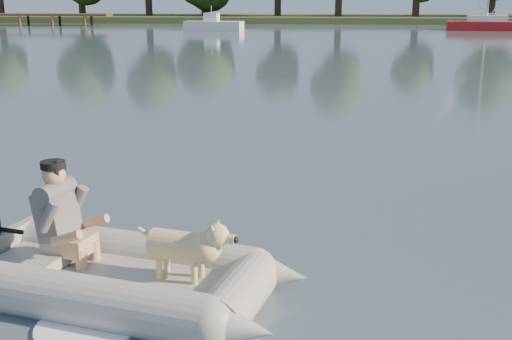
# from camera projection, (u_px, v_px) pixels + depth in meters

# --- Properties ---
(water) EXTENTS (160.00, 160.00, 0.00)m
(water) POSITION_uv_depth(u_px,v_px,m) (185.00, 295.00, 6.42)
(water) COLOR slate
(water) RESTS_ON ground
(shore_bank) EXTENTS (160.00, 12.00, 0.70)m
(shore_bank) POSITION_uv_depth(u_px,v_px,m) (301.00, 19.00, 65.86)
(shore_bank) COLOR #47512D
(shore_bank) RESTS_ON water
(dock) EXTENTS (18.00, 2.00, 1.04)m
(dock) POSITION_uv_depth(u_px,v_px,m) (13.00, 19.00, 58.36)
(dock) COLOR #4C331E
(dock) RESTS_ON water
(dinghy) EXTENTS (5.47, 4.53, 1.39)m
(dinghy) POSITION_uv_depth(u_px,v_px,m) (117.00, 237.00, 6.33)
(dinghy) COLOR #A4A49F
(dinghy) RESTS_ON water
(man) EXTENTS (0.85, 0.78, 1.08)m
(man) POSITION_uv_depth(u_px,v_px,m) (59.00, 211.00, 6.54)
(man) COLOR #58595D
(man) RESTS_ON dinghy
(dog) EXTENTS (0.99, 0.55, 0.62)m
(dog) POSITION_uv_depth(u_px,v_px,m) (180.00, 251.00, 6.19)
(dog) COLOR tan
(dog) RESTS_ON dinghy
(motorboat) EXTENTS (4.88, 2.35, 1.99)m
(motorboat) POSITION_uv_depth(u_px,v_px,m) (214.00, 19.00, 50.28)
(motorboat) COLOR white
(motorboat) RESTS_ON water
(sailboat) EXTENTS (7.09, 2.98, 9.45)m
(sailboat) POSITION_uv_depth(u_px,v_px,m) (491.00, 25.00, 50.73)
(sailboat) COLOR #A01215
(sailboat) RESTS_ON water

